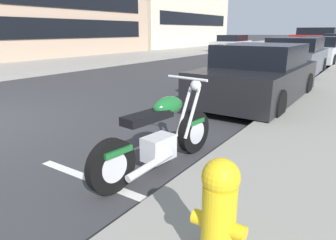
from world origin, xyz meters
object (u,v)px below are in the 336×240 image
Objects in this scene: parked_car_far_down_curb at (321,51)px; car_opposite_curb at (232,44)px; parked_car_near_corner at (294,58)px; parked_car_second_in_row at (258,75)px; crossing_truck at (316,37)px; parked_motorcycle at (160,137)px; fire_hydrant at (219,214)px.

car_opposite_curb is at bearing 55.29° from parked_car_far_down_curb.
parked_car_second_in_row is at bearing -177.56° from parked_car_near_corner.
parked_car_second_in_row is at bearing 23.32° from car_opposite_curb.
parked_car_near_corner is 26.00m from crossing_truck.
fire_hydrant is (-1.28, -1.37, 0.14)m from parked_motorcycle.
parked_motorcycle is 22.15m from car_opposite_curb.
parked_car_far_down_curb is 1.01× the size of car_opposite_curb.
parked_car_second_in_row is (4.33, 0.20, 0.23)m from parked_motorcycle.
parked_car_near_corner is 0.81× the size of crossing_truck.
fire_hydrant is at bearing -171.01° from parked_car_near_corner.
crossing_truck is (25.79, 3.31, 0.35)m from parked_car_near_corner.
parked_car_second_in_row is 31.14m from crossing_truck.
parked_car_near_corner is 0.93× the size of car_opposite_curb.
parked_car_second_in_row is 10.68m from parked_car_far_down_curb.
parked_car_second_in_row is 0.90× the size of parked_car_far_down_curb.
parked_car_far_down_curb is 9.34m from car_opposite_curb.
crossing_truck is (35.25, 3.81, 0.62)m from parked_motorcycle.
car_opposite_curb is (5.77, 7.35, -0.02)m from parked_car_far_down_curb.
crossing_truck is at bearing 163.80° from car_opposite_curb.
crossing_truck is (20.25, 3.46, 0.37)m from parked_car_far_down_curb.
parked_car_far_down_curb is 0.87× the size of crossing_truck.
parked_motorcycle reaches higher than fire_hydrant.
parked_car_second_in_row is 0.91× the size of car_opposite_curb.
parked_car_far_down_curb reaches higher than parked_motorcycle.
fire_hydrant is (-16.29, -1.72, -0.11)m from parked_car_far_down_curb.
parked_motorcycle is 0.45× the size of parked_car_far_down_curb.
parked_car_far_down_curb reaches higher than parked_car_second_in_row.
parked_car_second_in_row reaches higher than car_opposite_curb.
parked_car_second_in_row is at bearing 9.03° from parked_motorcycle.
parked_car_near_corner is 0.93× the size of parked_car_far_down_curb.
parked_car_near_corner reaches higher than parked_car_second_in_row.
parked_car_near_corner is (5.14, 0.30, 0.04)m from parked_car_second_in_row.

